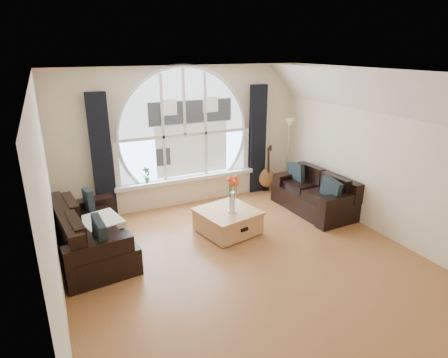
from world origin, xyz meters
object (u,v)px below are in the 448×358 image
Objects in this scene: coffee_chest at (228,220)px; floor_lamp at (288,156)px; sofa_left at (92,232)px; sofa_right at (314,191)px; guitar at (267,168)px; potted_plant at (147,175)px; vase_flowers at (232,190)px.

coffee_chest is 0.57× the size of floor_lamp.
sofa_right is (4.07, -0.04, 0.00)m from sofa_left.
floor_lamp is at bearing 7.70° from sofa_left.
guitar is at bearing 156.31° from floor_lamp.
potted_plant is at bearing -160.62° from guitar.
potted_plant is at bearing 174.32° from floor_lamp.
guitar reaches higher than coffee_chest.
floor_lamp is 1.51× the size of guitar.
floor_lamp is 5.12× the size of potted_plant.
sofa_left is at bearing 173.53° from vase_flowers.
guitar is at bearing 43.46° from vase_flowers.
coffee_chest is 2.91× the size of potted_plant.
sofa_left is 1.86m from potted_plant.
guitar is at bearing 29.02° from coffee_chest.
floor_lamp is (0.14, 1.13, 0.40)m from sofa_right.
potted_plant is (-2.61, 0.12, 0.18)m from guitar.
vase_flowers is (2.22, -0.25, 0.39)m from sofa_left.
sofa_right is 1.34m from guitar.
vase_flowers is at bearing -176.25° from sofa_right.
sofa_right is at bearing -7.38° from sofa_left.
floor_lamp reaches higher than guitar.
guitar is (1.64, 1.43, 0.31)m from coffee_chest.
coffee_chest is at bearing -58.03° from potted_plant.
vase_flowers is at bearing -13.23° from sofa_left.
coffee_chest is at bearing -11.27° from sofa_left.
guitar reaches higher than sofa_right.
potted_plant is at bearing 42.33° from sofa_left.
sofa_left is 2.19m from coffee_chest.
coffee_chest is 0.58m from vase_flowers.
floor_lamp is at bearing 33.83° from vase_flowers.
sofa_left is 1.12× the size of floor_lamp.
sofa_right is 2.36× the size of vase_flowers.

